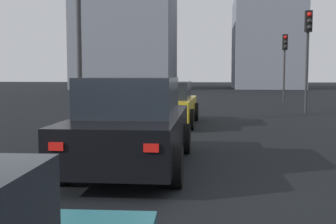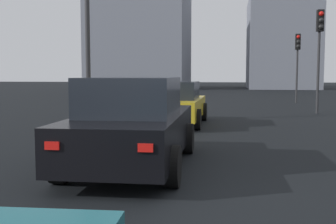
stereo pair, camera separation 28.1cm
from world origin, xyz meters
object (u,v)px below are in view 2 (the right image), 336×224
(car_black_right_second, at_px, (133,124))
(traffic_light_near_right, at_px, (298,53))
(traffic_light_near_left, at_px, (320,40))
(car_yellow_right_lead, at_px, (173,104))

(car_black_right_second, relative_size, traffic_light_near_right, 1.14)
(traffic_light_near_left, bearing_deg, car_black_right_second, -32.19)
(car_yellow_right_lead, xyz_separation_m, car_black_right_second, (-6.53, -0.12, 0.08))
(car_yellow_right_lead, bearing_deg, traffic_light_near_right, -25.61)
(car_yellow_right_lead, xyz_separation_m, traffic_light_near_right, (11.43, -5.72, 2.15))
(car_yellow_right_lead, relative_size, traffic_light_near_left, 0.97)
(car_black_right_second, height_order, traffic_light_near_right, traffic_light_near_right)
(car_yellow_right_lead, height_order, car_black_right_second, car_black_right_second)
(traffic_light_near_right, bearing_deg, car_black_right_second, -18.14)
(car_black_right_second, bearing_deg, car_yellow_right_lead, 0.47)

